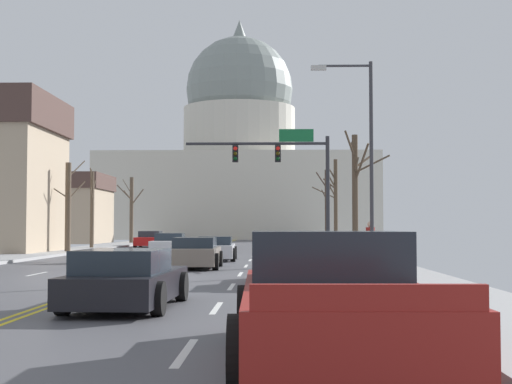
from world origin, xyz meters
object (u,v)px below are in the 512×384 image
sedan_near_03 (126,280)px  sedan_near_00 (216,249)px  signal_gantry (287,165)px  sedan_oncoming_01 (150,240)px  pedestrian_00 (370,241)px  pickup_truck_near_04 (332,303)px  bicycle_parked (393,262)px  sedan_oncoming_00 (169,244)px  street_lamp_right (363,144)px  sedan_near_01 (195,254)px  sedan_near_02 (299,262)px

sedan_near_03 → sedan_near_00: bearing=89.6°
signal_gantry → sedan_near_00: (-3.55, -4.88, -4.45)m
sedan_oncoming_01 → pedestrian_00: bearing=-65.8°
pickup_truck_near_04 → bicycle_parked: 15.50m
pickup_truck_near_04 → sedan_oncoming_00: (-7.04, 35.54, -0.14)m
sedan_oncoming_00 → bicycle_parked: (10.22, -20.37, -0.08)m
sedan_near_03 → sedan_oncoming_00: (-3.37, 29.77, 0.01)m
street_lamp_right → sedan_oncoming_01: (-13.00, 30.93, -4.02)m
street_lamp_right → sedan_near_00: size_ratio=1.59×
sedan_near_01 → sedan_near_00: bearing=87.6°
street_lamp_right → sedan_oncoming_00: bearing=118.3°
pedestrian_00 → bicycle_parked: size_ratio=0.95×
signal_gantry → sedan_near_02: size_ratio=1.83×
sedan_near_00 → sedan_oncoming_01: bearing=107.4°
bicycle_parked → pedestrian_00: bearing=94.0°
signal_gantry → sedan_near_02: (-0.03, -19.02, -4.40)m
signal_gantry → sedan_near_03: size_ratio=1.77×
sedan_near_02 → sedan_near_03: size_ratio=0.97×
sedan_oncoming_00 → pedestrian_00: (9.97, -16.67, 0.51)m
sedan_near_00 → bicycle_parked: sedan_near_00 is taller
sedan_near_00 → sedan_oncoming_01: 23.28m
pedestrian_00 → sedan_near_00: bearing=130.2°
pedestrian_00 → bicycle_parked: pedestrian_00 is taller
pickup_truck_near_04 → sedan_oncoming_01: size_ratio=1.25×
street_lamp_right → sedan_near_00: 11.36m
pedestrian_00 → sedan_near_01: bearing=172.5°
pickup_truck_near_04 → pedestrian_00: size_ratio=3.45×
sedan_near_01 → sedan_near_03: 13.98m
pedestrian_00 → bicycle_parked: 3.76m
sedan_near_00 → sedan_oncoming_00: bearing=111.3°
signal_gantry → sedan_oncoming_00: (-7.08, 4.18, -4.43)m
street_lamp_right → sedan_near_01: street_lamp_right is taller
sedan_near_00 → sedan_oncoming_00: sedan_oncoming_00 is taller
sedan_oncoming_00 → bicycle_parked: sedan_oncoming_00 is taller
sedan_near_02 → pedestrian_00: size_ratio=2.57×
signal_gantry → sedan_oncoming_01: (-10.50, 17.33, -4.41)m
sedan_near_00 → sedan_oncoming_00: (-3.53, 9.06, 0.02)m
signal_gantry → pedestrian_00: (2.89, -12.49, -3.92)m
sedan_near_02 → sedan_oncoming_01: size_ratio=0.93×
sedan_near_03 → bicycle_parked: (6.85, 9.40, -0.07)m
sedan_near_00 → street_lamp_right: bearing=-55.2°
sedan_near_00 → pedestrian_00: 9.98m
sedan_near_01 → sedan_near_03: size_ratio=0.95×
sedan_oncoming_00 → bicycle_parked: size_ratio=2.65×
sedan_near_01 → pedestrian_00: pedestrian_00 is taller
sedan_near_02 → sedan_oncoming_00: 24.25m
sedan_near_00 → sedan_oncoming_01: (-6.96, 22.21, 0.04)m
sedan_near_02 → sedan_oncoming_00: size_ratio=0.92×
sedan_near_03 → bicycle_parked: 11.63m
sedan_oncoming_01 → bicycle_parked: 36.20m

